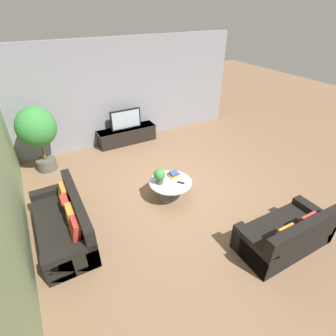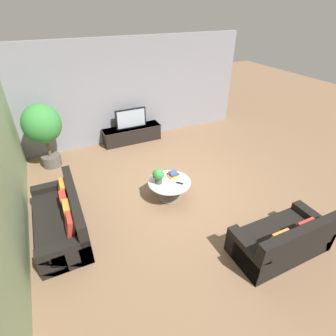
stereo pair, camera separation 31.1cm
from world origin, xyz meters
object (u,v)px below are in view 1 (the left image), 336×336
object	(u,v)px
media_console	(127,135)
couch_near_entry	(286,235)
television	(126,119)
couch_by_wall	(65,224)
potted_palm_tall	(37,130)
coffee_table	(171,187)
potted_plant_tabletop	(160,176)

from	to	relation	value
media_console	couch_near_entry	distance (m)	5.37
television	couch_by_wall	world-z (taller)	television
television	potted_palm_tall	bearing A→B (deg)	-169.62
coffee_table	potted_plant_tabletop	bearing A→B (deg)	163.04
couch_by_wall	potted_plant_tabletop	size ratio (longest dim) A/B	5.84
coffee_table	potted_plant_tabletop	world-z (taller)	potted_plant_tabletop
television	coffee_table	distance (m)	3.10
media_console	couch_near_entry	xyz separation A→B (m)	(0.95, -5.29, 0.03)
media_console	coffee_table	size ratio (longest dim) A/B	1.92
couch_near_entry	potted_plant_tabletop	xyz separation A→B (m)	(-1.34, 2.29, 0.35)
television	coffee_table	xyz separation A→B (m)	(-0.16, -3.06, -0.47)
media_console	couch_by_wall	size ratio (longest dim) A/B	0.90
potted_plant_tabletop	television	bearing A→B (deg)	82.46
couch_by_wall	media_console	bearing A→B (deg)	141.74
couch_by_wall	potted_plant_tabletop	bearing A→B (deg)	93.16
media_console	television	size ratio (longest dim) A/B	1.92
potted_plant_tabletop	couch_near_entry	bearing A→B (deg)	-59.60
couch_by_wall	potted_plant_tabletop	distance (m)	2.09
coffee_table	couch_near_entry	bearing A→B (deg)	-63.44
television	potted_plant_tabletop	bearing A→B (deg)	-97.54
television	potted_palm_tall	distance (m)	2.51
potted_plant_tabletop	media_console	bearing A→B (deg)	82.46
media_console	couch_near_entry	bearing A→B (deg)	-79.84
couch_near_entry	media_console	bearing A→B (deg)	-79.84
television	couch_near_entry	world-z (taller)	television
couch_near_entry	potted_palm_tall	size ratio (longest dim) A/B	1.00
media_console	couch_by_wall	distance (m)	3.96
television	couch_by_wall	xyz separation A→B (m)	(-2.45, -3.11, -0.48)
couch_by_wall	potted_palm_tall	size ratio (longest dim) A/B	1.17
television	potted_palm_tall	size ratio (longest dim) A/B	0.55
coffee_table	couch_by_wall	world-z (taller)	couch_by_wall
coffee_table	couch_by_wall	distance (m)	2.29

